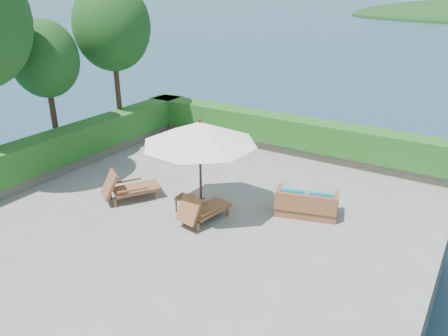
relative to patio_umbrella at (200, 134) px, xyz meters
The scene contains 14 objects.
ground 2.28m from the patio_umbrella, 169.07° to the left, with size 12.00×12.00×0.00m, color gray.
foundation 3.84m from the patio_umbrella, 169.07° to the left, with size 12.00×12.00×3.00m, color #534C42.
ocean 5.29m from the patio_umbrella, 169.07° to the left, with size 600.00×600.00×0.00m, color #163546.
planter_wall_far 6.00m from the patio_umbrella, 90.77° to the left, with size 12.00×0.60×0.36m, color #716A5A.
planter_wall_left 6.05m from the patio_umbrella, behind, with size 0.60×12.00×0.36m, color #716A5A.
hedge_far 5.80m from the patio_umbrella, 90.77° to the left, with size 12.40×0.90×1.00m, color #1B4714.
hedge_left 5.85m from the patio_umbrella, behind, with size 0.90×12.40×1.00m, color #1B4714.
tree_mid 6.62m from the patio_umbrella, behind, with size 2.20×2.20×4.83m.
tree_far 7.19m from the patio_umbrella, 152.12° to the left, with size 2.80×2.80×6.03m.
patio_umbrella is the anchor object (origin of this frame).
lounge_left 2.96m from the patio_umbrella, 167.98° to the right, with size 1.45×1.76×0.95m.
lounge_right 1.98m from the patio_umbrella, 52.39° to the right, with size 0.87×1.61×0.88m.
side_table 1.97m from the patio_umbrella, 159.14° to the right, with size 0.45×0.45×0.45m.
wicker_loveseat 3.46m from the patio_umbrella, 30.09° to the left, with size 1.82×1.28×0.81m.
Camera 1 is at (6.22, -8.66, 5.78)m, focal length 35.00 mm.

